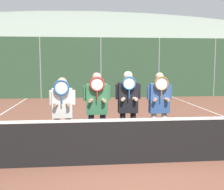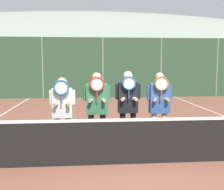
{
  "view_description": "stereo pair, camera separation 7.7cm",
  "coord_description": "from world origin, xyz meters",
  "px_view_note": "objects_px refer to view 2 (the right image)",
  "views": [
    {
      "loc": [
        -1.01,
        -5.39,
        2.02
      ],
      "look_at": [
        -0.35,
        1.07,
        1.28
      ],
      "focal_mm": 45.0,
      "sensor_mm": 36.0,
      "label": 1
    },
    {
      "loc": [
        -0.93,
        -5.4,
        2.02
      ],
      "look_at": [
        -0.35,
        1.07,
        1.28
      ],
      "focal_mm": 45.0,
      "sensor_mm": 36.0,
      "label": 2
    }
  ],
  "objects_px": {
    "player_rightmost": "(159,104)",
    "car_center": "(171,78)",
    "player_center_right": "(128,104)",
    "player_leftmost": "(62,108)",
    "car_far_left": "(16,79)",
    "car_left_of_center": "(95,79)",
    "player_center_left": "(97,105)"
  },
  "relations": [
    {
      "from": "car_center",
      "to": "player_center_right",
      "type": "bearing_deg",
      "value": -110.83
    },
    {
      "from": "car_far_left",
      "to": "player_center_left",
      "type": "bearing_deg",
      "value": -69.03
    },
    {
      "from": "player_center_right",
      "to": "car_far_left",
      "type": "height_order",
      "value": "car_far_left"
    },
    {
      "from": "player_rightmost",
      "to": "car_center",
      "type": "relative_size",
      "value": 0.39
    },
    {
      "from": "player_center_left",
      "to": "player_center_right",
      "type": "relative_size",
      "value": 0.98
    },
    {
      "from": "player_rightmost",
      "to": "car_center",
      "type": "distance_m",
      "value": 13.62
    },
    {
      "from": "player_rightmost",
      "to": "car_far_left",
      "type": "xyz_separation_m",
      "value": [
        -6.44,
        12.96,
        -0.13
      ]
    },
    {
      "from": "player_center_left",
      "to": "car_far_left",
      "type": "bearing_deg",
      "value": 110.97
    },
    {
      "from": "player_leftmost",
      "to": "car_center",
      "type": "bearing_deg",
      "value": 63.9
    },
    {
      "from": "player_leftmost",
      "to": "player_rightmost",
      "type": "xyz_separation_m",
      "value": [
        2.22,
        0.13,
        0.04
      ]
    },
    {
      "from": "player_leftmost",
      "to": "car_far_left",
      "type": "height_order",
      "value": "car_far_left"
    },
    {
      "from": "player_leftmost",
      "to": "car_left_of_center",
      "type": "xyz_separation_m",
      "value": [
        1.13,
        13.06,
        -0.08
      ]
    },
    {
      "from": "player_center_left",
      "to": "player_center_right",
      "type": "bearing_deg",
      "value": 3.63
    },
    {
      "from": "player_center_left",
      "to": "player_center_right",
      "type": "height_order",
      "value": "player_center_right"
    },
    {
      "from": "player_center_right",
      "to": "player_center_left",
      "type": "bearing_deg",
      "value": -176.37
    },
    {
      "from": "car_far_left",
      "to": "car_left_of_center",
      "type": "distance_m",
      "value": 5.35
    },
    {
      "from": "player_center_left",
      "to": "car_far_left",
      "type": "height_order",
      "value": "car_far_left"
    },
    {
      "from": "car_center",
      "to": "car_left_of_center",
      "type": "bearing_deg",
      "value": -179.68
    },
    {
      "from": "player_rightmost",
      "to": "car_center",
      "type": "xyz_separation_m",
      "value": [
        4.2,
        12.96,
        -0.11
      ]
    },
    {
      "from": "player_rightmost",
      "to": "player_center_right",
      "type": "bearing_deg",
      "value": 179.81
    },
    {
      "from": "player_center_left",
      "to": "car_center",
      "type": "relative_size",
      "value": 0.39
    },
    {
      "from": "player_rightmost",
      "to": "car_center",
      "type": "bearing_deg",
      "value": 72.06
    },
    {
      "from": "car_far_left",
      "to": "car_center",
      "type": "distance_m",
      "value": 10.63
    },
    {
      "from": "player_center_right",
      "to": "car_far_left",
      "type": "xyz_separation_m",
      "value": [
        -5.7,
        12.96,
        -0.15
      ]
    },
    {
      "from": "player_rightmost",
      "to": "car_far_left",
      "type": "relative_size",
      "value": 0.38
    },
    {
      "from": "player_center_left",
      "to": "car_far_left",
      "type": "relative_size",
      "value": 0.38
    },
    {
      "from": "car_left_of_center",
      "to": "car_center",
      "type": "relative_size",
      "value": 1.0
    },
    {
      "from": "player_leftmost",
      "to": "player_center_right",
      "type": "bearing_deg",
      "value": 5.2
    },
    {
      "from": "player_rightmost",
      "to": "car_far_left",
      "type": "height_order",
      "value": "car_far_left"
    },
    {
      "from": "car_center",
      "to": "player_rightmost",
      "type": "bearing_deg",
      "value": -107.94
    },
    {
      "from": "player_center_right",
      "to": "player_leftmost",
      "type": "bearing_deg",
      "value": -174.8
    },
    {
      "from": "car_left_of_center",
      "to": "player_rightmost",
      "type": "bearing_deg",
      "value": -85.18
    }
  ]
}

